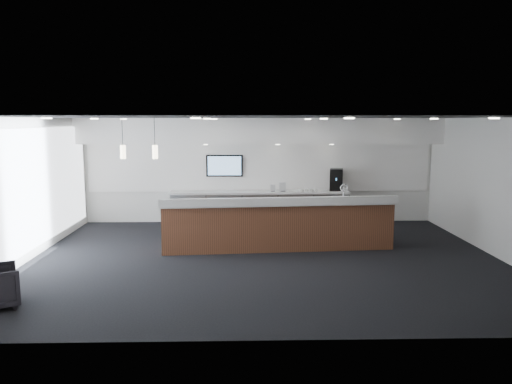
{
  "coord_description": "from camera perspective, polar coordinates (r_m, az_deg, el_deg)",
  "views": [
    {
      "loc": [
        -0.47,
        -10.35,
        2.94
      ],
      "look_at": [
        -0.16,
        1.3,
        1.26
      ],
      "focal_mm": 35.0,
      "sensor_mm": 36.0,
      "label": 1
    }
  ],
  "objects": [
    {
      "name": "cup_3",
      "position": [
        14.09,
        5.14,
        0.23
      ],
      "size": [
        0.12,
        0.12,
        0.09
      ],
      "primitive_type": "imported",
      "rotation": [
        0.0,
        0.0,
        1.94
      ],
      "color": "white",
      "rests_on": "back_credenza"
    },
    {
      "name": "ground",
      "position": [
        10.77,
        1.06,
        -7.64
      ],
      "size": [
        10.0,
        10.0,
        0.0
      ],
      "primitive_type": "plane",
      "color": "black",
      "rests_on": "ground"
    },
    {
      "name": "back_credenza",
      "position": [
        14.21,
        0.42,
        -1.78
      ],
      "size": [
        5.06,
        0.66,
        0.95
      ],
      "color": "gray",
      "rests_on": "ground"
    },
    {
      "name": "ceiling",
      "position": [
        10.36,
        1.11,
        8.53
      ],
      "size": [
        10.0,
        8.0,
        0.02
      ],
      "primitive_type": "cube",
      "color": "black",
      "rests_on": "back_wall"
    },
    {
      "name": "pendant_left",
      "position": [
        11.34,
        -11.34,
        4.55
      ],
      "size": [
        0.12,
        0.12,
        0.3
      ],
      "primitive_type": "cylinder",
      "color": "#FEF1C6",
      "rests_on": "ceiling"
    },
    {
      "name": "cup_0",
      "position": [
        14.15,
        6.83,
        0.23
      ],
      "size": [
        0.09,
        0.09,
        0.09
      ],
      "primitive_type": "imported",
      "color": "white",
      "rests_on": "back_credenza"
    },
    {
      "name": "left_wall",
      "position": [
        11.39,
        -24.92,
        0.17
      ],
      "size": [
        0.02,
        8.0,
        3.0
      ],
      "primitive_type": "cube",
      "color": "silver",
      "rests_on": "ground"
    },
    {
      "name": "window_blinds_wall",
      "position": [
        11.37,
        -24.74,
        0.17
      ],
      "size": [
        0.04,
        7.36,
        2.55
      ],
      "primitive_type": "cube",
      "color": "silver",
      "rests_on": "left_wall"
    },
    {
      "name": "ceiling_can_lights",
      "position": [
        10.36,
        1.11,
        8.37
      ],
      "size": [
        7.0,
        5.0,
        0.02
      ],
      "primitive_type": null,
      "color": "white",
      "rests_on": "ceiling"
    },
    {
      "name": "coffee_machine",
      "position": [
        14.4,
        9.17,
        1.4
      ],
      "size": [
        0.44,
        0.52,
        0.63
      ],
      "rotation": [
        0.0,
        0.0,
        -0.21
      ],
      "color": "black",
      "rests_on": "back_credenza"
    },
    {
      "name": "soffit_bulkhead",
      "position": [
        13.91,
        0.44,
        7.0
      ],
      "size": [
        10.0,
        0.9,
        0.7
      ],
      "primitive_type": "cube",
      "color": "white",
      "rests_on": "back_wall"
    },
    {
      "name": "back_wall",
      "position": [
        14.43,
        0.38,
        2.47
      ],
      "size": [
        10.0,
        0.02,
        3.0
      ],
      "primitive_type": "cube",
      "color": "silver",
      "rests_on": "ground"
    },
    {
      "name": "pendant_right",
      "position": [
        11.48,
        -14.79,
        4.49
      ],
      "size": [
        0.12,
        0.12,
        0.3
      ],
      "primitive_type": "cylinder",
      "color": "#FEF1C6",
      "rests_on": "ceiling"
    },
    {
      "name": "info_sign_right",
      "position": [
        14.09,
        3.04,
        0.59
      ],
      "size": [
        0.19,
        0.06,
        0.25
      ],
      "primitive_type": "cube",
      "rotation": [
        0.0,
        0.0,
        0.24
      ],
      "color": "silver",
      "rests_on": "back_credenza"
    },
    {
      "name": "cup_1",
      "position": [
        14.13,
        6.27,
        0.23
      ],
      "size": [
        0.13,
        0.13,
        0.09
      ],
      "primitive_type": "imported",
      "rotation": [
        0.0,
        0.0,
        0.65
      ],
      "color": "white",
      "rests_on": "back_credenza"
    },
    {
      "name": "wall_tv",
      "position": [
        14.32,
        -3.62,
        3.01
      ],
      "size": [
        1.05,
        0.08,
        0.62
      ],
      "color": "black",
      "rests_on": "back_wall"
    },
    {
      "name": "alcove_panel",
      "position": [
        14.39,
        0.38,
        2.85
      ],
      "size": [
        9.8,
        0.06,
        1.4
      ],
      "primitive_type": "cube",
      "color": "white",
      "rests_on": "back_wall"
    },
    {
      "name": "info_sign_left",
      "position": [
        14.06,
        1.93,
        0.46
      ],
      "size": [
        0.14,
        0.04,
        0.19
      ],
      "primitive_type": "cube",
      "rotation": [
        0.0,
        0.0,
        0.15
      ],
      "color": "silver",
      "rests_on": "back_credenza"
    },
    {
      "name": "cup_2",
      "position": [
        14.11,
        5.71,
        0.23
      ],
      "size": [
        0.12,
        0.12,
        0.09
      ],
      "primitive_type": "imported",
      "rotation": [
        0.0,
        0.0,
        1.29
      ],
      "color": "white",
      "rests_on": "back_credenza"
    },
    {
      "name": "service_counter",
      "position": [
        11.47,
        2.54,
        -3.7
      ],
      "size": [
        5.37,
        1.28,
        1.49
      ],
      "rotation": [
        0.0,
        0.0,
        0.08
      ],
      "color": "#522D1B",
      "rests_on": "ground"
    },
    {
      "name": "right_wall",
      "position": [
        11.79,
        26.15,
        0.35
      ],
      "size": [
        0.02,
        8.0,
        3.0
      ],
      "primitive_type": "cube",
      "color": "silver",
      "rests_on": "ground"
    }
  ]
}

